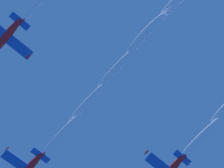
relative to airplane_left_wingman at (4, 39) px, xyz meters
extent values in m
ellipsoid|color=red|center=(17.07, -1.53, 2.10)|extent=(0.98, 0.82, 0.37)
cube|color=#194CB2|center=(17.15, -6.87, 1.37)|extent=(2.65, 3.18, 0.96)
cube|color=red|center=(17.19, -7.00, 1.90)|extent=(1.18, 1.06, 1.25)
ellipsoid|color=red|center=(-0.22, -0.15, 0.02)|extent=(6.71, 5.19, 2.12)
cube|color=#194CB2|center=(-0.44, -0.25, -0.13)|extent=(6.37, 8.16, 2.61)
ellipsoid|color=red|center=(1.95, -3.89, -1.25)|extent=(0.98, 0.82, 0.42)
cube|color=#194CB2|center=(-2.79, -1.97, 0.43)|extent=(2.64, 3.17, 1.03)
cube|color=red|center=(-2.73, -2.09, 0.96)|extent=(1.13, 1.08, 1.32)
ellipsoid|color=#1E232D|center=(0.15, -0.03, 0.42)|extent=(1.82, 1.69, 1.04)
ellipsoid|color=red|center=(14.35, -22.75, 0.40)|extent=(0.98, 0.82, 0.43)
cube|color=#194CB2|center=(14.37, -28.10, -0.25)|extent=(2.63, 3.15, 1.10)
cube|color=red|center=(14.45, -28.23, 0.28)|extent=(1.15, 1.10, 1.32)
ellipsoid|color=white|center=(13.72, -9.44, 1.67)|extent=(7.66, 5.75, 1.67)
ellipsoid|color=white|center=(8.51, -12.84, 2.46)|extent=(7.76, 5.89, 1.82)
ellipsoid|color=white|center=(2.86, -16.59, 2.98)|extent=(7.86, 6.02, 1.97)
ellipsoid|color=white|center=(-2.93, -20.34, 3.30)|extent=(7.96, 6.15, 2.12)
ellipsoid|color=white|center=(-8.11, -24.26, 4.24)|extent=(8.05, 6.28, 2.27)
ellipsoid|color=white|center=(-6.11, -4.64, 0.55)|extent=(7.66, 5.75, 1.67)
ellipsoid|color=white|center=(10.92, -30.35, -0.05)|extent=(7.66, 5.75, 1.67)
camera|label=1|loc=(-8.06, -14.72, -74.42)|focal=82.89mm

